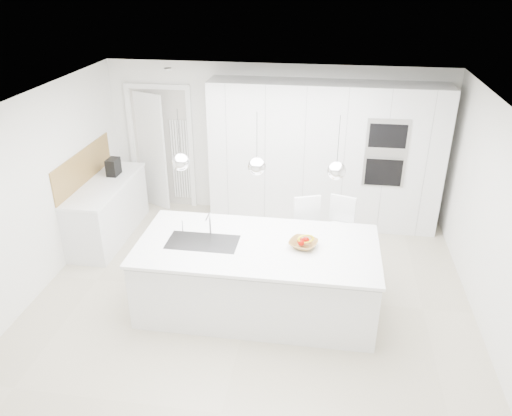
# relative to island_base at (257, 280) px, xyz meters

# --- Properties ---
(floor) EXTENTS (5.50, 5.50, 0.00)m
(floor) POSITION_rel_island_base_xyz_m (-0.10, 0.30, -0.43)
(floor) COLOR #BEB49A
(floor) RESTS_ON ground
(wall_back) EXTENTS (5.50, 0.00, 5.50)m
(wall_back) POSITION_rel_island_base_xyz_m (-0.10, 2.80, 0.82)
(wall_back) COLOR white
(wall_back) RESTS_ON ground
(wall_left) EXTENTS (0.00, 5.00, 5.00)m
(wall_left) POSITION_rel_island_base_xyz_m (-2.85, 0.30, 0.82)
(wall_left) COLOR white
(wall_left) RESTS_ON ground
(ceiling) EXTENTS (5.50, 5.50, 0.00)m
(ceiling) POSITION_rel_island_base_xyz_m (-0.10, 0.30, 2.07)
(ceiling) COLOR white
(ceiling) RESTS_ON wall_back
(tall_cabinets) EXTENTS (3.60, 0.60, 2.30)m
(tall_cabinets) POSITION_rel_island_base_xyz_m (0.70, 2.50, 0.72)
(tall_cabinets) COLOR silver
(tall_cabinets) RESTS_ON floor
(oven_stack) EXTENTS (0.62, 0.04, 1.05)m
(oven_stack) POSITION_rel_island_base_xyz_m (1.60, 2.19, 0.92)
(oven_stack) COLOR #A5A5A8
(oven_stack) RESTS_ON tall_cabinets
(doorway_frame) EXTENTS (1.11, 0.08, 2.13)m
(doorway_frame) POSITION_rel_island_base_xyz_m (-2.05, 2.77, 0.59)
(doorway_frame) COLOR white
(doorway_frame) RESTS_ON floor
(hallway_door) EXTENTS (0.76, 0.38, 2.00)m
(hallway_door) POSITION_rel_island_base_xyz_m (-2.30, 2.72, 0.57)
(hallway_door) COLOR white
(hallway_door) RESTS_ON floor
(radiator) EXTENTS (0.32, 0.04, 1.40)m
(radiator) POSITION_rel_island_base_xyz_m (-1.73, 2.76, 0.42)
(radiator) COLOR white
(radiator) RESTS_ON floor
(left_base_cabinets) EXTENTS (0.60, 1.80, 0.86)m
(left_base_cabinets) POSITION_rel_island_base_xyz_m (-2.55, 1.50, 0.00)
(left_base_cabinets) COLOR silver
(left_base_cabinets) RESTS_ON floor
(left_worktop) EXTENTS (0.62, 1.82, 0.04)m
(left_worktop) POSITION_rel_island_base_xyz_m (-2.55, 1.50, 0.45)
(left_worktop) COLOR white
(left_worktop) RESTS_ON left_base_cabinets
(oak_backsplash) EXTENTS (0.02, 1.80, 0.50)m
(oak_backsplash) POSITION_rel_island_base_xyz_m (-2.84, 1.50, 0.72)
(oak_backsplash) COLOR olive
(oak_backsplash) RESTS_ON wall_left
(island_base) EXTENTS (2.80, 1.20, 0.86)m
(island_base) POSITION_rel_island_base_xyz_m (0.00, 0.00, 0.00)
(island_base) COLOR silver
(island_base) RESTS_ON floor
(island_worktop) EXTENTS (2.84, 1.40, 0.04)m
(island_worktop) POSITION_rel_island_base_xyz_m (0.00, 0.05, 0.45)
(island_worktop) COLOR white
(island_worktop) RESTS_ON island_base
(island_sink) EXTENTS (0.84, 0.44, 0.18)m
(island_sink) POSITION_rel_island_base_xyz_m (-0.65, -0.00, 0.39)
(island_sink) COLOR #3F3F42
(island_sink) RESTS_ON island_worktop
(island_tap) EXTENTS (0.02, 0.02, 0.30)m
(island_tap) POSITION_rel_island_base_xyz_m (-0.60, 0.20, 0.62)
(island_tap) COLOR white
(island_tap) RESTS_ON island_worktop
(pendant_left) EXTENTS (0.20, 0.20, 0.20)m
(pendant_left) POSITION_rel_island_base_xyz_m (-0.85, -0.00, 1.47)
(pendant_left) COLOR white
(pendant_left) RESTS_ON ceiling
(pendant_mid) EXTENTS (0.20, 0.20, 0.20)m
(pendant_mid) POSITION_rel_island_base_xyz_m (-0.00, -0.00, 1.47)
(pendant_mid) COLOR white
(pendant_mid) RESTS_ON ceiling
(pendant_right) EXTENTS (0.20, 0.20, 0.20)m
(pendant_right) POSITION_rel_island_base_xyz_m (0.85, -0.00, 1.47)
(pendant_right) COLOR white
(pendant_right) RESTS_ON ceiling
(fruit_bowl) EXTENTS (0.41, 0.41, 0.08)m
(fruit_bowl) POSITION_rel_island_base_xyz_m (0.54, 0.07, 0.51)
(fruit_bowl) COLOR olive
(fruit_bowl) RESTS_ON island_worktop
(espresso_machine) EXTENTS (0.16, 0.25, 0.26)m
(espresso_machine) POSITION_rel_island_base_xyz_m (-2.53, 1.84, 0.60)
(espresso_machine) COLOR black
(espresso_machine) RESTS_ON left_worktop
(bar_stool_left) EXTENTS (0.53, 0.62, 1.14)m
(bar_stool_left) POSITION_rel_island_base_xyz_m (0.53, 0.79, 0.14)
(bar_stool_left) COLOR white
(bar_stool_left) RESTS_ON floor
(bar_stool_right) EXTENTS (0.49, 0.59, 1.10)m
(bar_stool_right) POSITION_rel_island_base_xyz_m (1.00, 0.95, 0.12)
(bar_stool_right) COLOR white
(bar_stool_right) RESTS_ON floor
(apple_a) EXTENTS (0.08, 0.08, 0.08)m
(apple_a) POSITION_rel_island_base_xyz_m (0.51, 0.04, 0.54)
(apple_a) COLOR #AB0B03
(apple_a) RESTS_ON fruit_bowl
(apple_b) EXTENTS (0.08, 0.08, 0.08)m
(apple_b) POSITION_rel_island_base_xyz_m (0.56, 0.11, 0.54)
(apple_b) COLOR #AB0B03
(apple_b) RESTS_ON fruit_bowl
(apple_c) EXTENTS (0.07, 0.07, 0.07)m
(apple_c) POSITION_rel_island_base_xyz_m (0.50, 0.09, 0.54)
(apple_c) COLOR #AB0B03
(apple_c) RESTS_ON fruit_bowl
(apple_extra_3) EXTENTS (0.08, 0.08, 0.08)m
(apple_extra_3) POSITION_rel_island_base_xyz_m (0.52, 0.08, 0.54)
(apple_extra_3) COLOR #AB0B03
(apple_extra_3) RESTS_ON fruit_bowl
(banana_bunch) EXTENTS (0.23, 0.16, 0.20)m
(banana_bunch) POSITION_rel_island_base_xyz_m (0.56, 0.06, 0.58)
(banana_bunch) COLOR yellow
(banana_bunch) RESTS_ON fruit_bowl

